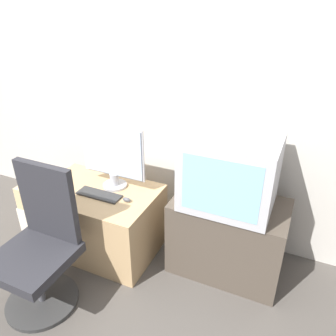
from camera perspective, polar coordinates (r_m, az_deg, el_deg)
ground_plane at (r=2.55m, az=-17.72°, el=-23.69°), size 12.00×12.00×0.00m
wall_back at (r=2.78m, az=-3.50°, el=14.29°), size 4.40×0.05×2.60m
desk at (r=2.84m, az=-11.68°, el=-8.70°), size 0.95×0.63×0.56m
side_stand at (r=2.61m, az=10.31°, el=-11.63°), size 0.84×0.50×0.61m
main_monitor at (r=2.59m, az=-9.63°, el=2.16°), size 0.55×0.19×0.53m
keyboard at (r=2.62m, az=-11.91°, el=-4.57°), size 0.36×0.12×0.01m
mouse at (r=2.50m, az=-7.21°, el=-5.50°), size 0.07×0.04×0.04m
crt_tv at (r=2.30m, az=10.81°, el=-0.60°), size 0.62×0.51×0.52m
office_chair at (r=2.43m, az=-21.43°, el=-13.06°), size 0.50×0.50×1.01m
cardboard_box_lower at (r=3.27m, az=-21.56°, el=-8.22°), size 0.28×0.20×0.26m
cardboard_box_upper at (r=3.14m, az=-22.29°, el=-4.72°), size 0.26×0.18×0.21m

